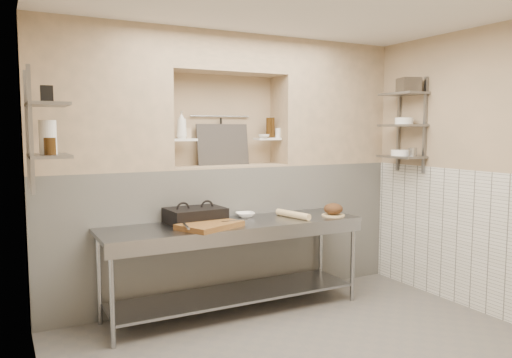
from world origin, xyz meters
TOP-DOWN VIEW (x-y plane):
  - wall_left at (-2.05, 0.00)m, footprint 0.10×3.90m
  - wall_right at (2.05, 0.00)m, footprint 0.10×3.90m
  - wall_back at (0.00, 2.00)m, footprint 4.00×0.10m
  - backwall_lower at (0.00, 1.75)m, footprint 4.00×0.40m
  - alcove_sill at (0.00, 1.75)m, footprint 1.30×0.40m
  - backwall_pillar_left at (-1.33, 1.75)m, footprint 1.35×0.40m
  - backwall_pillar_right at (1.33, 1.75)m, footprint 1.35×0.40m
  - backwall_header at (0.00, 1.75)m, footprint 1.30×0.40m
  - wainscot_left at (-1.99, 0.00)m, footprint 0.02×3.90m
  - wainscot_right at (1.99, 0.00)m, footprint 0.02×3.90m
  - alcove_shelf_left at (-0.50, 1.75)m, footprint 0.28×0.16m
  - alcove_shelf_right at (0.50, 1.75)m, footprint 0.28×0.16m
  - utensil_rail at (0.00, 1.92)m, footprint 0.70×0.02m
  - hanging_steel at (0.00, 1.90)m, footprint 0.02×0.02m
  - splash_panel at (0.00, 1.85)m, footprint 0.60×0.08m
  - shelf_rail_left_a at (-1.98, 1.25)m, footprint 0.03×0.03m
  - shelf_rail_left_b at (-1.98, 0.85)m, footprint 0.03×0.03m
  - wall_shelf_left_lower at (-1.84, 1.05)m, footprint 0.30×0.50m
  - wall_shelf_left_upper at (-1.84, 1.05)m, footprint 0.30×0.50m
  - shelf_rail_right_a at (1.98, 1.25)m, footprint 0.03×0.03m
  - shelf_rail_right_b at (1.98, 0.85)m, footprint 0.03×0.03m
  - wall_shelf_right_lower at (1.84, 1.05)m, footprint 0.30×0.50m
  - wall_shelf_right_mid at (1.84, 1.05)m, footprint 0.30×0.50m
  - wall_shelf_right_upper at (1.84, 1.05)m, footprint 0.30×0.50m
  - prep_table at (-0.18, 1.18)m, footprint 2.60×0.70m
  - panini_press at (-0.52, 1.36)m, footprint 0.56×0.43m
  - cutting_board at (-0.49, 1.06)m, footprint 0.66×0.58m
  - knife_blade at (-0.24, 1.05)m, footprint 0.28×0.05m
  - tongs at (-0.75, 0.97)m, footprint 0.07×0.25m
  - mixing_bowl at (0.06, 1.42)m, footprint 0.23×0.23m
  - rolling_pin at (0.47, 1.15)m, footprint 0.17×0.46m
  - bread_board at (0.91, 1.06)m, footprint 0.24×0.24m
  - bread_loaf at (0.91, 1.06)m, footprint 0.20×0.20m
  - bottle_soap at (-0.51, 1.74)m, footprint 0.11×0.11m
  - jar_alcove at (-0.44, 1.76)m, footprint 0.07×0.07m
  - bowl_alcove at (0.43, 1.70)m, footprint 0.16×0.16m
  - condiment_a at (0.58, 1.78)m, footprint 0.06×0.06m
  - condiment_b at (0.53, 1.77)m, footprint 0.06×0.06m
  - condiment_c at (0.63, 1.74)m, footprint 0.06×0.06m
  - jug_left at (-1.84, 1.09)m, footprint 0.13×0.13m
  - jar_left at (-1.84, 0.94)m, footprint 0.09×0.09m
  - box_left_upper at (-1.84, 1.04)m, footprint 0.10×0.10m
  - bowl_right at (1.84, 1.06)m, footprint 0.22×0.22m
  - canister_right at (1.84, 0.89)m, footprint 0.09×0.09m
  - bowl_right_mid at (1.84, 1.03)m, footprint 0.20×0.20m
  - basket_right at (1.84, 0.98)m, footprint 0.27×0.30m

SIDE VIEW (x-z plane):
  - prep_table at x=-0.18m, z-range 0.19..1.09m
  - backwall_lower at x=0.00m, z-range 0.00..1.40m
  - wainscot_left at x=-1.99m, z-range 0.00..1.40m
  - wainscot_right at x=1.99m, z-range 0.00..1.40m
  - bread_board at x=0.91m, z-range 0.90..0.91m
  - mixing_bowl at x=0.06m, z-range 0.90..0.95m
  - cutting_board at x=-0.49m, z-range 0.90..0.95m
  - rolling_pin at x=0.47m, z-range 0.90..0.97m
  - knife_blade at x=-0.24m, z-range 0.95..0.95m
  - tongs at x=-0.75m, z-range 0.95..0.97m
  - panini_press at x=-0.52m, z-range 0.90..1.05m
  - bread_loaf at x=0.91m, z-range 0.91..1.03m
  - wall_left at x=-2.05m, z-range 0.00..2.80m
  - wall_right at x=2.05m, z-range 0.00..2.80m
  - wall_back at x=0.00m, z-range 0.00..2.80m
  - alcove_sill at x=0.00m, z-range 1.40..1.42m
  - wall_shelf_right_lower at x=1.84m, z-range 1.49..1.51m
  - bowl_right at x=1.84m, z-range 1.51..1.58m
  - canister_right at x=1.84m, z-range 1.51..1.61m
  - wall_shelf_left_lower at x=-1.84m, z-range 1.59..1.61m
  - splash_panel at x=0.00m, z-range 1.42..1.86m
  - jar_left at x=-1.84m, z-range 1.61..1.74m
  - alcove_shelf_left at x=-0.50m, z-range 1.69..1.71m
  - alcove_shelf_right at x=0.50m, z-range 1.69..1.71m
  - bowl_alcove at x=0.43m, z-range 1.71..1.75m
  - jug_left at x=-1.84m, z-range 1.61..1.88m
  - jar_alcove at x=-0.44m, z-range 1.71..1.82m
  - condiment_c at x=0.63m, z-range 1.71..1.82m
  - hanging_steel at x=0.00m, z-range 1.63..1.93m
  - shelf_rail_left_a at x=-1.98m, z-range 1.33..2.27m
  - shelf_rail_left_b at x=-1.98m, z-range 1.33..2.27m
  - condiment_b at x=0.53m, z-range 1.71..1.94m
  - condiment_a at x=0.58m, z-range 1.71..1.94m
  - shelf_rail_right_a at x=1.98m, z-range 1.33..2.38m
  - shelf_rail_right_b at x=1.98m, z-range 1.33..2.38m
  - wall_shelf_right_mid at x=1.84m, z-range 1.84..1.86m
  - bottle_soap at x=-0.51m, z-range 1.71..1.99m
  - bowl_right_mid at x=1.84m, z-range 1.86..1.94m
  - utensil_rail at x=0.00m, z-range 1.94..1.96m
  - wall_shelf_left_upper at x=-1.84m, z-range 1.99..2.01m
  - box_left_upper at x=-1.84m, z-range 2.01..2.14m
  - backwall_pillar_left at x=-1.33m, z-range 1.40..2.80m
  - backwall_pillar_right at x=1.33m, z-range 1.40..2.80m
  - wall_shelf_right_upper at x=1.84m, z-range 2.19..2.21m
  - basket_right at x=1.84m, z-range 2.21..2.37m
  - backwall_header at x=0.00m, z-range 2.40..2.80m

